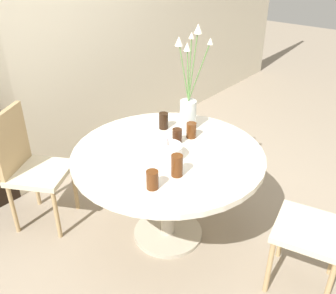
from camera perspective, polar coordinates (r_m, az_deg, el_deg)
The scene contains 13 objects.
ground_plane at distance 2.90m, azimuth 0.00°, elevation -13.08°, with size 16.00×16.00×0.00m, color gray.
wall_back at distance 3.20m, azimuth -19.22°, elevation 16.05°, with size 8.00×0.05×2.60m.
dining_table at distance 2.53m, azimuth 0.00°, elevation -3.06°, with size 1.28×1.28×0.71m.
chair_near_front at distance 2.91m, azimuth -20.51°, elevation -2.20°, with size 0.54×0.54×0.92m.
chair_far_back at distance 2.37m, azimuth 23.11°, elevation -10.70°, with size 0.47×0.47×0.92m.
birthday_cake at distance 2.39m, azimuth -0.01°, elevation -0.71°, with size 0.18×0.18×0.14m.
flower_vase at distance 2.72m, azimuth 3.14°, elevation 7.17°, with size 0.18×0.30×0.74m.
side_plate at distance 2.53m, azimuth 6.09°, elevation -0.10°, with size 0.20×0.20×0.01m.
drink_glass_0 at distance 2.10m, azimuth -2.39°, elevation -5.01°, with size 0.07×0.07×0.11m.
drink_glass_1 at distance 2.20m, azimuth 1.38°, elevation -2.84°, with size 0.07×0.07×0.14m.
drink_glass_2 at distance 2.76m, azimuth -0.68°, elevation 4.01°, with size 0.07×0.07×0.12m.
drink_glass_3 at distance 2.64m, azimuth 3.57°, elevation 2.56°, with size 0.07×0.07×0.11m.
drink_glass_4 at distance 2.56m, azimuth 1.40°, elevation 1.65°, with size 0.07×0.07×0.11m.
Camera 1 is at (-1.65, -1.35, 1.96)m, focal length 40.00 mm.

